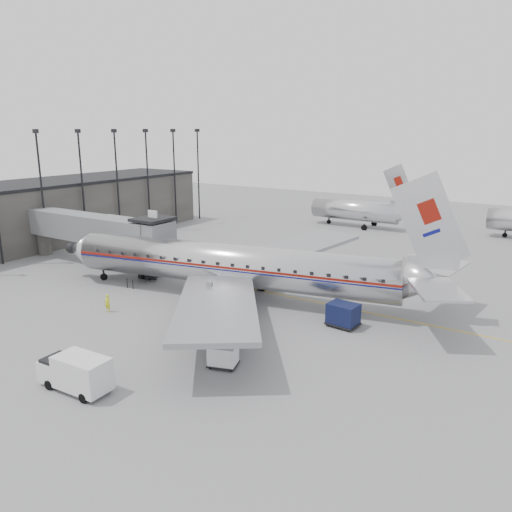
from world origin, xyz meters
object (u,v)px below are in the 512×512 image
at_px(service_van, 75,372).
at_px(ramp_worker, 108,303).
at_px(baggage_cart_navy, 343,314).
at_px(airliner, 238,266).
at_px(baggage_cart_white, 223,356).

bearing_deg(service_van, ramp_worker, 128.43).
relative_size(baggage_cart_navy, ramp_worker, 1.63).
relative_size(airliner, service_van, 7.93).
bearing_deg(ramp_worker, baggage_cart_navy, 12.93).
distance_m(service_van, ramp_worker, 13.28).
xyz_separation_m(service_van, baggage_cart_navy, (9.49, 18.00, -0.18)).
height_order(service_van, baggage_cart_white, service_van).
bearing_deg(airliner, baggage_cart_navy, -17.62).
bearing_deg(baggage_cart_navy, ramp_worker, -150.83).
distance_m(airliner, ramp_worker, 11.91).
distance_m(airliner, baggage_cart_navy, 11.21).
distance_m(airliner, baggage_cart_white, 14.08).
xyz_separation_m(baggage_cart_navy, ramp_worker, (-18.22, -8.00, -0.22)).
distance_m(service_van, baggage_cart_navy, 20.35).
height_order(airliner, service_van, airliner).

